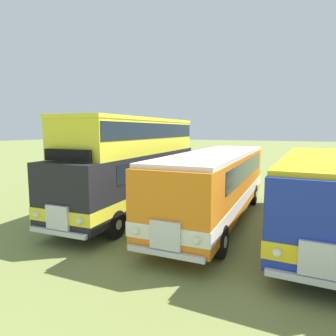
% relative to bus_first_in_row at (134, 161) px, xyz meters
% --- Properties ---
extents(ground_plane, '(200.00, 200.00, 0.00)m').
position_rel_bus_first_in_row_xyz_m(ground_plane, '(8.00, 0.10, -2.47)').
color(ground_plane, olive).
extents(bus_first_in_row, '(3.10, 10.44, 4.49)m').
position_rel_bus_first_in_row_xyz_m(bus_first_in_row, '(0.00, 0.00, 0.00)').
color(bus_first_in_row, black).
rests_on(bus_first_in_row, ground).
extents(bus_second_in_row, '(2.93, 10.98, 2.99)m').
position_rel_bus_first_in_row_xyz_m(bus_second_in_row, '(4.00, 0.26, -0.71)').
color(bus_second_in_row, orange).
rests_on(bus_second_in_row, ground).
extents(bus_third_in_row, '(2.67, 10.67, 2.99)m').
position_rel_bus_first_in_row_xyz_m(bus_third_in_row, '(8.00, 0.22, -0.71)').
color(bus_third_in_row, '#1E339E').
rests_on(bus_third_in_row, ground).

